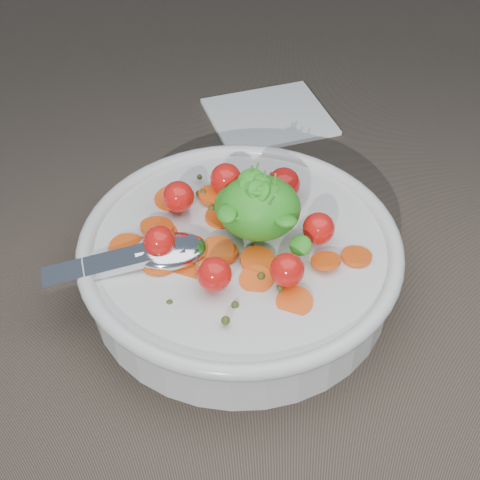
{
  "coord_description": "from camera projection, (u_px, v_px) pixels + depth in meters",
  "views": [
    {
      "loc": [
        0.01,
        -0.46,
        0.47
      ],
      "look_at": [
        -0.01,
        -0.02,
        0.06
      ],
      "focal_mm": 50.0,
      "sensor_mm": 36.0,
      "label": 1
    }
  ],
  "objects": [
    {
      "name": "bowl",
      "position": [
        240.0,
        258.0,
        0.61
      ],
      "size": [
        0.32,
        0.29,
        0.12
      ],
      "color": "silver",
      "rests_on": "ground"
    },
    {
      "name": "ground",
      "position": [
        256.0,
        266.0,
        0.65
      ],
      "size": [
        6.0,
        6.0,
        0.0
      ],
      "primitive_type": "plane",
      "color": "brown",
      "rests_on": "ground"
    },
    {
      "name": "napkin",
      "position": [
        269.0,
        117.0,
        0.84
      ],
      "size": [
        0.18,
        0.17,
        0.01
      ],
      "primitive_type": "cube",
      "rotation": [
        0.0,
        0.0,
        0.37
      ],
      "color": "white",
      "rests_on": "ground"
    }
  ]
}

